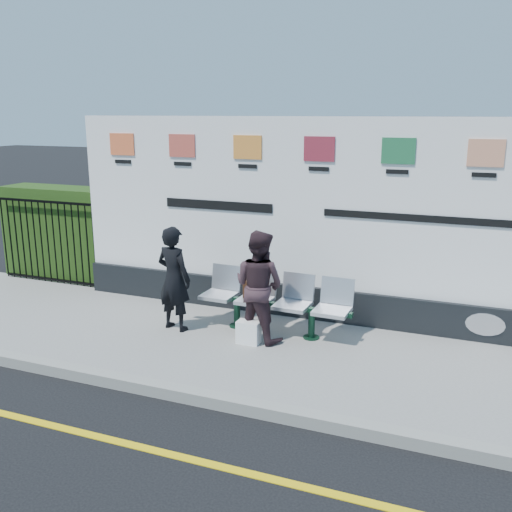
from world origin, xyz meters
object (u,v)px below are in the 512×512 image
at_px(woman_right, 259,286).
at_px(billboard, 318,234).
at_px(woman_left, 174,279).
at_px(bench, 273,317).

bearing_deg(woman_right, billboard, -100.45).
xyz_separation_m(billboard, woman_left, (-1.77, -1.22, -0.54)).
bearing_deg(bench, woman_left, -162.17).
bearing_deg(woman_left, woman_right, -164.40).
height_order(billboard, woman_right, billboard).
relative_size(billboard, woman_right, 5.21).
height_order(bench, woman_left, woman_left).
height_order(billboard, woman_left, billboard).
height_order(bench, woman_right, woman_right).
bearing_deg(woman_right, bench, -95.52).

